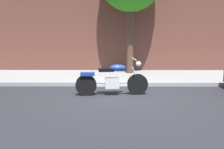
# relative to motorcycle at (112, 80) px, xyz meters

# --- Properties ---
(ground_plane) EXTENTS (60.00, 60.00, 0.00)m
(ground_plane) POSITION_rel_motorcycle_xyz_m (0.31, -0.28, -0.48)
(ground_plane) COLOR #28282D
(sidewalk) EXTENTS (22.27, 3.32, 0.14)m
(sidewalk) POSITION_rel_motorcycle_xyz_m (0.31, 2.98, -0.41)
(sidewalk) COLOR #969696
(sidewalk) RESTS_ON ground
(motorcycle) EXTENTS (2.30, 0.70, 1.16)m
(motorcycle) POSITION_rel_motorcycle_xyz_m (0.00, 0.00, 0.00)
(motorcycle) COLOR black
(motorcycle) RESTS_ON ground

